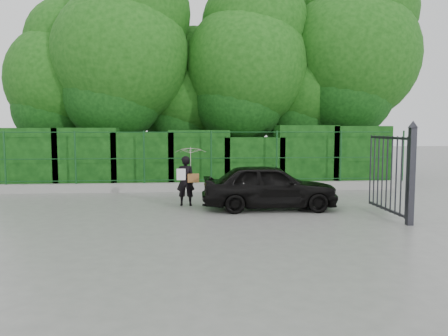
{
  "coord_description": "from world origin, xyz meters",
  "views": [
    {
      "loc": [
        -0.38,
        -10.56,
        2.2
      ],
      "look_at": [
        0.59,
        1.3,
        1.1
      ],
      "focal_mm": 35.0,
      "sensor_mm": 36.0,
      "label": 1
    }
  ],
  "objects": [
    {
      "name": "car",
      "position": [
        1.79,
        1.01,
        0.62
      ],
      "size": [
        3.66,
        1.53,
        1.24
      ],
      "primitive_type": "imported",
      "rotation": [
        0.0,
        0.0,
        1.55
      ],
      "color": "black",
      "rests_on": "ground"
    },
    {
      "name": "fence",
      "position": [
        0.22,
        4.5,
        1.2
      ],
      "size": [
        14.13,
        0.06,
        1.8
      ],
      "color": "#13431B",
      "rests_on": "kerb"
    },
    {
      "name": "woman",
      "position": [
        -0.36,
        1.77,
        1.11
      ],
      "size": [
        0.88,
        0.9,
        1.67
      ],
      "color": "black",
      "rests_on": "ground"
    },
    {
      "name": "kerb",
      "position": [
        0.0,
        4.5,
        0.15
      ],
      "size": [
        14.0,
        0.25,
        0.3
      ],
      "primitive_type": "cube",
      "color": "#9E9E99",
      "rests_on": "ground"
    },
    {
      "name": "trees",
      "position": [
        1.14,
        7.74,
        4.62
      ],
      "size": [
        17.1,
        6.15,
        8.08
      ],
      "color": "black",
      "rests_on": "ground"
    },
    {
      "name": "gate",
      "position": [
        4.6,
        -0.72,
        1.19
      ],
      "size": [
        0.22,
        2.33,
        2.36
      ],
      "color": "#25252B",
      "rests_on": "ground"
    },
    {
      "name": "ground",
      "position": [
        0.0,
        0.0,
        0.0
      ],
      "size": [
        80.0,
        80.0,
        0.0
      ],
      "primitive_type": "plane",
      "color": "gray"
    },
    {
      "name": "hedge",
      "position": [
        0.03,
        5.5,
        1.07
      ],
      "size": [
        14.2,
        1.2,
        2.29
      ],
      "color": "black",
      "rests_on": "ground"
    }
  ]
}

